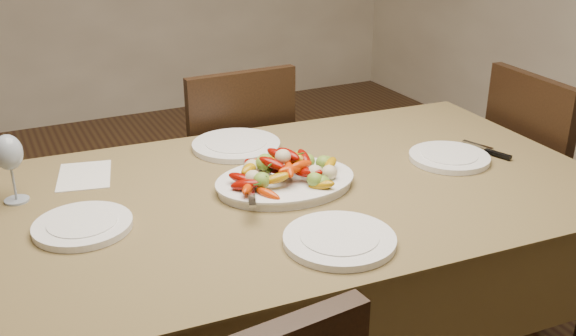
# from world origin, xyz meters

# --- Properties ---
(dining_table) EXTENTS (1.90, 1.15, 0.76)m
(dining_table) POSITION_xyz_m (0.11, -0.17, 0.38)
(dining_table) COLOR brown
(dining_table) RESTS_ON ground
(chair_far) EXTENTS (0.43, 0.43, 0.95)m
(chair_far) POSITION_xyz_m (0.21, 0.60, 0.47)
(chair_far) COLOR black
(chair_far) RESTS_ON ground
(chair_right) EXTENTS (0.45, 0.45, 0.95)m
(chair_right) POSITION_xyz_m (1.30, -0.11, 0.47)
(chair_right) COLOR black
(chair_right) RESTS_ON ground
(serving_platter) EXTENTS (0.41, 0.32, 0.02)m
(serving_platter) POSITION_xyz_m (0.11, -0.17, 0.77)
(serving_platter) COLOR white
(serving_platter) RESTS_ON dining_table
(roasted_vegetables) EXTENTS (0.34, 0.24, 0.09)m
(roasted_vegetables) POSITION_xyz_m (0.11, -0.17, 0.83)
(roasted_vegetables) COLOR #740902
(roasted_vegetables) RESTS_ON serving_platter
(serving_spoon) EXTENTS (0.28, 0.16, 0.03)m
(serving_spoon) POSITION_xyz_m (0.04, -0.20, 0.81)
(serving_spoon) COLOR #9EA0A8
(serving_spoon) RESTS_ON serving_platter
(plate_left) EXTENTS (0.25, 0.25, 0.02)m
(plate_left) POSITION_xyz_m (-0.46, -0.16, 0.77)
(plate_left) COLOR white
(plate_left) RESTS_ON dining_table
(plate_right) EXTENTS (0.25, 0.25, 0.02)m
(plate_right) POSITION_xyz_m (0.66, -0.21, 0.77)
(plate_right) COLOR white
(plate_right) RESTS_ON dining_table
(plate_far) EXTENTS (0.29, 0.29, 0.02)m
(plate_far) POSITION_xyz_m (0.10, 0.19, 0.77)
(plate_far) COLOR white
(plate_far) RESTS_ON dining_table
(plate_near) EXTENTS (0.27, 0.27, 0.02)m
(plate_near) POSITION_xyz_m (0.08, -0.51, 0.77)
(plate_near) COLOR white
(plate_near) RESTS_ON dining_table
(wine_glass) EXTENTS (0.08, 0.08, 0.20)m
(wine_glass) POSITION_xyz_m (-0.59, 0.08, 0.86)
(wine_glass) COLOR #8C99A5
(wine_glass) RESTS_ON dining_table
(menu_card) EXTENTS (0.19, 0.24, 0.00)m
(menu_card) POSITION_xyz_m (-0.40, 0.17, 0.76)
(menu_card) COLOR silver
(menu_card) RESTS_ON dining_table
(table_knife) EXTENTS (0.08, 0.20, 0.01)m
(table_knife) POSITION_xyz_m (0.82, -0.22, 0.76)
(table_knife) COLOR #9EA0A8
(table_knife) RESTS_ON dining_table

